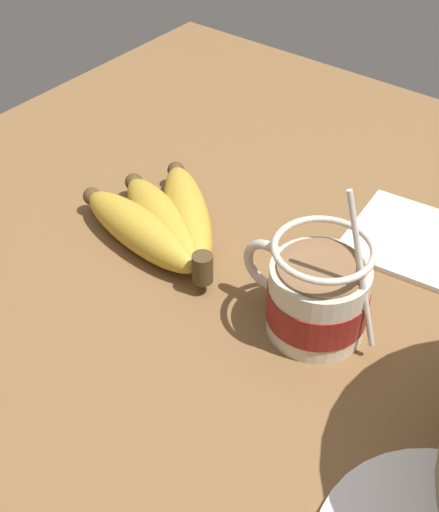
{
  "coord_description": "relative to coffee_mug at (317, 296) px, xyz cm",
  "views": [
    {
      "loc": [
        -28.58,
        42.28,
        50.65
      ],
      "look_at": [
        2.23,
        2.54,
        8.17
      ],
      "focal_mm": 50.0,
      "sensor_mm": 36.0,
      "label": 1
    }
  ],
  "objects": [
    {
      "name": "table",
      "position": [
        7.58,
        -1.34,
        -5.9
      ],
      "size": [
        92.6,
        92.6,
        3.97
      ],
      "color": "brown",
      "rests_on": "ground"
    },
    {
      "name": "coffee_mug",
      "position": [
        0.0,
        0.0,
        0.0
      ],
      "size": [
        13.85,
        8.97,
        15.93
      ],
      "color": "beige",
      "rests_on": "table"
    },
    {
      "name": "banana_bunch",
      "position": [
        19.13,
        -1.5,
        -1.72
      ],
      "size": [
        19.33,
        15.6,
        4.46
      ],
      "color": "#4C381E",
      "rests_on": "table"
    },
    {
      "name": "napkin",
      "position": [
        -4.15,
        -17.1,
        -3.62
      ],
      "size": [
        18.98,
        14.22,
        0.6
      ],
      "color": "white",
      "rests_on": "table"
    }
  ]
}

